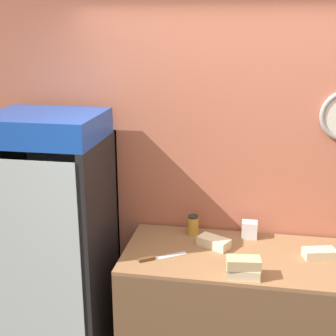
{
  "coord_description": "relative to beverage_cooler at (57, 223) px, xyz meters",
  "views": [
    {
      "loc": [
        -0.02,
        -1.93,
        2.35
      ],
      "look_at": [
        -0.54,
        0.97,
        1.45
      ],
      "focal_mm": 50.0,
      "sensor_mm": 36.0,
      "label": 1
    }
  ],
  "objects": [
    {
      "name": "wall_back",
      "position": [
        1.36,
        0.36,
        0.36
      ],
      "size": [
        5.2,
        0.09,
        2.7
      ],
      "color": "#B7664C",
      "rests_on": "ground_plane"
    },
    {
      "name": "prep_counter",
      "position": [
        1.36,
        -0.07,
        -0.54
      ],
      "size": [
        1.65,
        0.75,
        0.89
      ],
      "color": "brown",
      "rests_on": "ground_plane"
    },
    {
      "name": "beverage_cooler",
      "position": [
        0.0,
        0.0,
        0.0
      ],
      "size": [
        0.74,
        0.71,
        1.8
      ],
      "color": "black",
      "rests_on": "ground_plane"
    },
    {
      "name": "sandwich_stack_bottom",
      "position": [
        1.34,
        -0.37,
        -0.07
      ],
      "size": [
        0.21,
        0.11,
        0.06
      ],
      "color": "beige",
      "rests_on": "prep_counter"
    },
    {
      "name": "sandwich_stack_middle",
      "position": [
        1.34,
        -0.37,
        -0.0
      ],
      "size": [
        0.21,
        0.13,
        0.06
      ],
      "color": "tan",
      "rests_on": "sandwich_stack_bottom"
    },
    {
      "name": "sandwich_flat_left",
      "position": [
        1.13,
        0.02,
        -0.07
      ],
      "size": [
        0.24,
        0.2,
        0.07
      ],
      "color": "beige",
      "rests_on": "prep_counter"
    },
    {
      "name": "sandwich_flat_right",
      "position": [
        1.83,
        -0.02,
        -0.07
      ],
      "size": [
        0.23,
        0.15,
        0.06
      ],
      "color": "beige",
      "rests_on": "prep_counter"
    },
    {
      "name": "chefs_knife",
      "position": [
        0.77,
        -0.23,
        -0.09
      ],
      "size": [
        0.3,
        0.21,
        0.02
      ],
      "color": "silver",
      "rests_on": "prep_counter"
    },
    {
      "name": "condiment_jar",
      "position": [
        0.96,
        0.2,
        -0.03
      ],
      "size": [
        0.08,
        0.08,
        0.14
      ],
      "color": "gold",
      "rests_on": "prep_counter"
    },
    {
      "name": "napkin_dispenser",
      "position": [
        1.37,
        0.21,
        -0.04
      ],
      "size": [
        0.11,
        0.09,
        0.12
      ],
      "color": "silver",
      "rests_on": "prep_counter"
    }
  ]
}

